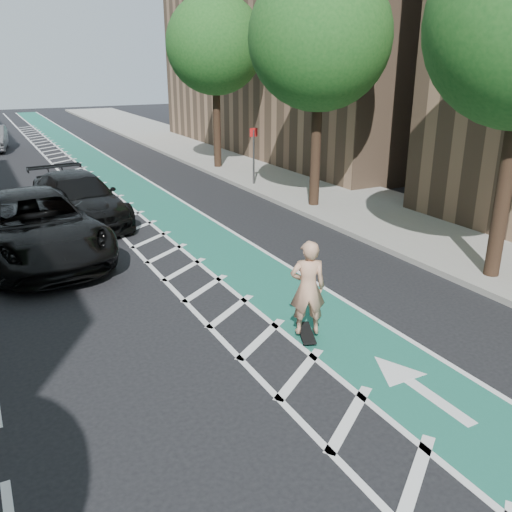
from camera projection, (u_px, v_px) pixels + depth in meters
ground at (189, 358)px, 9.82m from camera, size 120.00×120.00×0.00m
bike_lane at (166, 211)px, 19.46m from camera, size 2.00×90.00×0.01m
buffer_strip at (125, 216)px, 18.80m from camera, size 1.40×90.00×0.01m
sidewalk_right at (317, 190)px, 22.29m from camera, size 5.00×90.00×0.15m
curb_right at (265, 196)px, 21.21m from camera, size 0.12×90.00×0.16m
tree_r_c at (317, 39)px, 17.99m from camera, size 4.20×4.20×7.90m
tree_r_d at (219, 45)px, 24.65m from camera, size 4.20×4.20×7.90m
sign_post at (254, 155)px, 22.69m from camera, size 0.35×0.08×2.47m
skateboard at (306, 333)px, 10.51m from camera, size 0.57×0.92×0.12m
skateboarder at (308, 288)px, 10.19m from camera, size 0.80×0.67×1.86m
suv_near at (35, 226)px, 14.56m from camera, size 3.57×6.67×1.78m
suv_far at (78, 199)px, 17.87m from camera, size 2.82×5.68×1.59m
pedestrian at (478, 199)px, 16.82m from camera, size 0.87×1.01×1.78m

